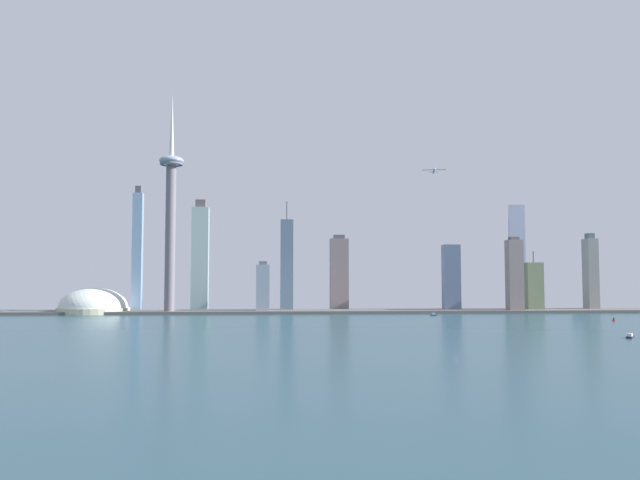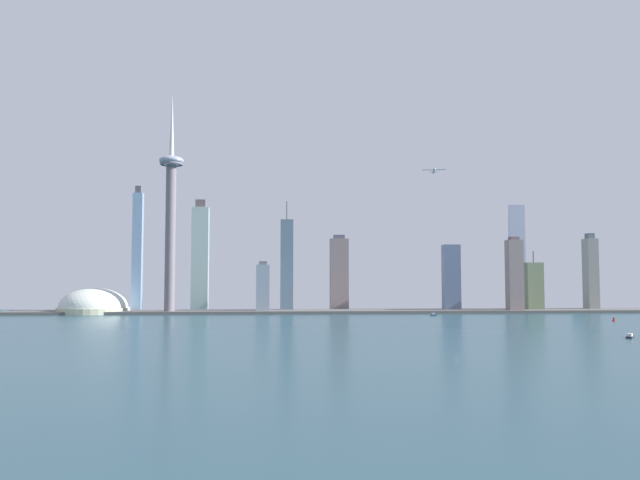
# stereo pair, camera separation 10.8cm
# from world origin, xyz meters

# --- Properties ---
(ground_plane) EXTENTS (6000.00, 6000.00, 0.00)m
(ground_plane) POSITION_xyz_m (0.00, 0.00, 0.00)
(ground_plane) COLOR #254651
(waterfront_pier) EXTENTS (939.30, 75.64, 3.94)m
(waterfront_pier) POSITION_xyz_m (0.00, 527.19, 1.97)
(waterfront_pier) COLOR #575654
(waterfront_pier) RESTS_ON ground
(observation_tower) EXTENTS (33.79, 33.79, 304.43)m
(observation_tower) POSITION_xyz_m (-248.00, 509.63, 146.46)
(observation_tower) COLOR slate
(observation_tower) RESTS_ON ground
(stadium_dome) EXTENTS (97.10, 97.10, 55.03)m
(stadium_dome) POSITION_xyz_m (-354.55, 530.92, 7.54)
(stadium_dome) COLOR beige
(stadium_dome) RESTS_ON ground
(skyscraper_0) EXTENTS (25.54, 18.79, 169.70)m
(skyscraper_0) POSITION_xyz_m (-218.61, 610.42, 81.12)
(skyscraper_0) COLOR #9DBBB7
(skyscraper_0) RESTS_ON ground
(skyscraper_1) EXTENTS (27.41, 15.30, 114.34)m
(skyscraper_1) POSITION_xyz_m (-8.04, 579.46, 55.36)
(skyscraper_1) COLOR gray
(skyscraper_1) RESTS_ON ground
(skyscraper_2) EXTENTS (24.32, 15.86, 88.76)m
(skyscraper_2) POSITION_xyz_m (274.63, 536.16, 36.03)
(skyscraper_2) COLOR #687958
(skyscraper_2) RESTS_ON ground
(skyscraper_3) EXTENTS (14.00, 12.41, 184.36)m
(skyscraper_3) POSITION_xyz_m (-304.95, 571.91, 88.86)
(skyscraper_3) COLOR #7A9CC0
(skyscraper_3) RESTS_ON ground
(skyscraper_4) EXTENTS (22.14, 21.44, 48.43)m
(skyscraper_4) POSITION_xyz_m (386.87, 617.44, 24.22)
(skyscraper_4) COLOR slate
(skyscraper_4) RESTS_ON ground
(skyscraper_5) EXTENTS (21.02, 18.15, 107.55)m
(skyscraper_5) POSITION_xyz_m (234.78, 508.53, 52.42)
(skyscraper_5) COLOR gray
(skyscraper_5) RESTS_ON ground
(skyscraper_6) EXTENTS (18.70, 19.57, 72.61)m
(skyscraper_6) POSITION_xyz_m (-121.39, 526.59, 34.79)
(skyscraper_6) COLOR #899AAC
(skyscraper_6) RESTS_ON ground
(skyscraper_7) EXTENTS (18.41, 26.18, 162.48)m
(skyscraper_7) POSITION_xyz_m (-87.31, 561.98, 67.37)
(skyscraper_7) COLOR slate
(skyscraper_7) RESTS_ON ground
(skyscraper_8) EXTENTS (24.14, 19.12, 98.66)m
(skyscraper_8) POSITION_xyz_m (156.08, 553.35, 49.33)
(skyscraper_8) COLOR slate
(skyscraper_8) RESTS_ON ground
(skyscraper_9) EXTENTS (16.40, 20.68, 116.82)m
(skyscraper_9) POSITION_xyz_m (370.06, 552.90, 55.84)
(skyscraper_9) COLOR gray
(skyscraper_9) RESTS_ON ground
(skyscraper_10) EXTENTS (25.43, 25.36, 176.98)m
(skyscraper_10) POSITION_xyz_m (276.80, 613.00, 84.86)
(skyscraper_10) COLOR #A0ACC8
(skyscraper_10) RESTS_ON ground
(boat_0) EXTENTS (8.13, 3.02, 3.68)m
(boat_0) POSITION_xyz_m (99.87, 441.19, 1.32)
(boat_0) COLOR #2B5085
(boat_0) RESTS_ON ground
(boat_1) EXTENTS (6.54, 7.45, 3.96)m
(boat_1) POSITION_xyz_m (275.57, 321.41, 1.43)
(boat_1) COLOR #B4171A
(boat_1) RESTS_ON ground
(boat_2) EXTENTS (11.49, 12.74, 3.53)m
(boat_2) POSITION_xyz_m (171.81, 112.47, 1.26)
(boat_2) COLOR #202532
(boat_2) RESTS_ON ground
(airplane) EXTENTS (35.04, 32.86, 8.46)m
(airplane) POSITION_xyz_m (129.63, 544.23, 208.14)
(airplane) COLOR silver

